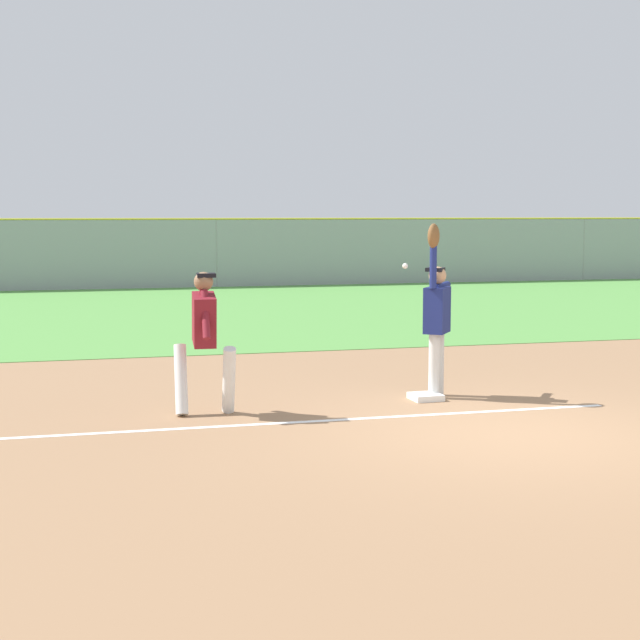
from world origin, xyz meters
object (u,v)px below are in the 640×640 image
(parked_car_silver, at_px, (265,261))
(parked_car_black, at_px, (545,257))
(parked_car_white, at_px, (104,263))
(baseball, at_px, (405,266))
(fielder, at_px, (437,312))
(first_base, at_px, (426,397))
(parked_car_green, at_px, (407,259))
(runner, at_px, (204,332))

(parked_car_silver, xyz_separation_m, parked_car_black, (11.36, 0.45, 0.00))
(parked_car_white, bearing_deg, baseball, -76.24)
(fielder, height_order, parked_car_white, fielder)
(first_base, xyz_separation_m, fielder, (0.20, 0.15, 1.08))
(parked_car_white, bearing_deg, parked_car_green, 7.52)
(first_base, relative_size, baseball, 5.14)
(baseball, distance_m, parked_car_green, 24.13)
(runner, relative_size, parked_car_white, 0.38)
(parked_car_white, relative_size, parked_car_black, 1.00)
(first_base, relative_size, parked_car_black, 0.08)
(runner, relative_size, parked_car_silver, 0.39)
(first_base, xyz_separation_m, runner, (-2.90, -0.20, 0.96))
(parked_car_white, bearing_deg, parked_car_black, 7.32)
(runner, height_order, parked_car_green, runner)
(fielder, bearing_deg, baseball, 24.18)
(fielder, xyz_separation_m, parked_car_white, (-3.49, 22.47, -0.45))
(parked_car_silver, relative_size, parked_car_black, 0.96)
(parked_car_white, xyz_separation_m, parked_car_silver, (5.68, -0.03, 0.00))
(first_base, height_order, baseball, baseball)
(parked_car_black, bearing_deg, baseball, -127.25)
(first_base, bearing_deg, parked_car_silver, 83.97)
(first_base, xyz_separation_m, baseball, (-0.21, 0.24, 1.69))
(baseball, height_order, parked_car_white, baseball)
(runner, relative_size, baseball, 23.24)
(parked_car_green, bearing_deg, parked_car_silver, -174.19)
(first_base, bearing_deg, baseball, 131.63)
(first_base, relative_size, parked_car_white, 0.08)
(baseball, bearing_deg, fielder, -12.23)
(first_base, bearing_deg, fielder, 37.80)
(first_base, distance_m, parked_car_silver, 22.72)
(parked_car_black, bearing_deg, fielder, -126.40)
(runner, xyz_separation_m, parked_car_white, (-0.40, 22.82, -0.32))
(runner, height_order, baseball, baseball)
(first_base, distance_m, baseball, 1.72)
(runner, distance_m, parked_car_white, 22.82)
(baseball, height_order, parked_car_green, baseball)
(parked_car_white, relative_size, parked_car_green, 1.02)
(first_base, relative_size, fielder, 0.17)
(runner, height_order, parked_car_silver, runner)
(runner, distance_m, parked_car_silver, 23.40)
(baseball, distance_m, parked_car_silver, 22.52)
(fielder, height_order, parked_car_black, fielder)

